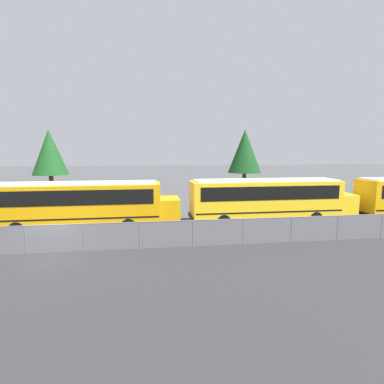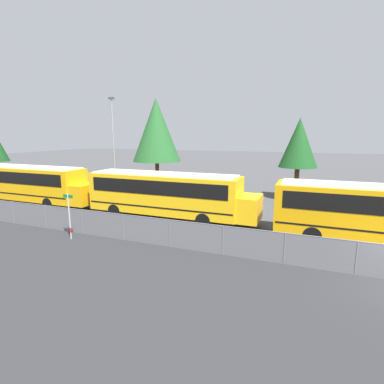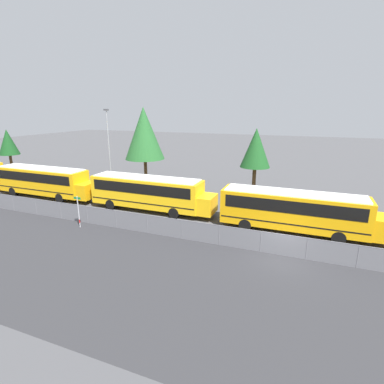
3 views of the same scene
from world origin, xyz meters
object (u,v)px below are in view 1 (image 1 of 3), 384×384
school_bus_4 (269,197)px  tree_3 (245,151)px  school_bus_3 (81,202)px  tree_2 (50,153)px

school_bus_4 → tree_3: (1.78, 11.61, 3.46)m
school_bus_3 → school_bus_4: same height
school_bus_3 → tree_2: (-5.30, 11.05, 3.34)m
school_bus_3 → tree_3: bearing=37.7°
tree_2 → tree_3: 20.75m
school_bus_4 → tree_2: 22.03m
tree_2 → tree_3: tree_3 is taller
tree_3 → tree_2: bearing=-177.6°
tree_2 → tree_3: (20.73, 0.88, 0.12)m
school_bus_4 → tree_3: 12.25m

